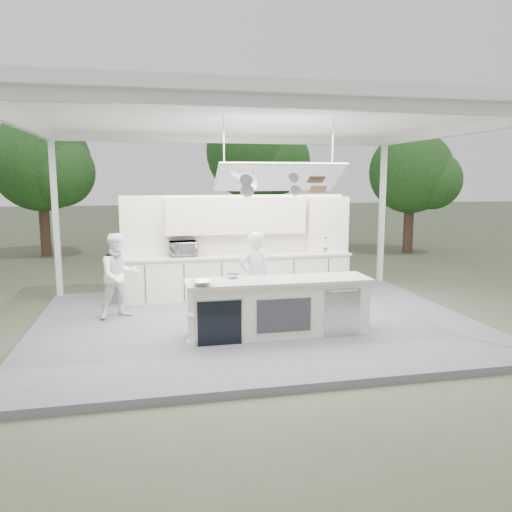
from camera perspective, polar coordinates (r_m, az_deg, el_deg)
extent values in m
plane|color=#4C583D|center=(9.39, -0.05, -8.04)|extent=(90.00, 90.00, 0.00)
cube|color=slate|center=(9.38, -0.05, -7.68)|extent=(8.00, 6.00, 0.12)
cube|color=white|center=(13.07, 14.20, 4.72)|extent=(0.12, 0.12, 3.70)
cube|color=white|center=(11.90, -21.92, 3.97)|extent=(0.12, 0.12, 3.70)
cube|color=white|center=(9.05, -0.05, 15.52)|extent=(8.20, 6.20, 0.16)
cube|color=white|center=(6.25, 5.79, 17.02)|extent=(8.00, 0.12, 0.16)
cube|color=white|center=(11.88, -3.06, 13.13)|extent=(8.00, 0.12, 0.16)
cube|color=white|center=(9.06, -25.70, 13.64)|extent=(0.12, 6.00, 0.16)
cube|color=white|center=(10.56, 21.71, 13.08)|extent=(0.12, 6.00, 0.16)
cube|color=white|center=(8.16, 2.68, 8.99)|extent=(2.00, 0.71, 0.43)
cube|color=white|center=(8.16, 2.68, 8.99)|extent=(2.06, 0.76, 0.46)
cylinder|color=white|center=(8.00, -3.69, 12.40)|extent=(0.02, 0.02, 0.95)
cylinder|color=white|center=(8.45, 8.75, 12.12)|extent=(0.02, 0.02, 0.95)
cylinder|color=silver|center=(8.20, -1.01, 7.46)|extent=(0.22, 0.14, 0.21)
cylinder|color=silver|center=(8.34, 4.50, 7.46)|extent=(0.18, 0.12, 0.18)
cube|color=olive|center=(8.48, 7.08, 7.58)|extent=(0.28, 0.18, 0.12)
cube|color=white|center=(8.44, 2.58, -5.97)|extent=(3.00, 0.70, 0.90)
cube|color=beige|center=(8.33, 2.60, -2.81)|extent=(3.10, 0.78, 0.05)
cylinder|color=white|center=(7.86, -7.48, -7.08)|extent=(0.11, 0.11, 0.92)
cube|color=black|center=(7.93, -4.19, -7.64)|extent=(0.70, 0.04, 0.72)
cube|color=silver|center=(7.93, -4.19, -7.64)|extent=(0.74, 0.03, 0.72)
cube|color=#333439|center=(8.12, 3.22, -6.80)|extent=(0.90, 0.02, 0.55)
cube|color=silver|center=(8.43, 9.83, -6.33)|extent=(0.62, 0.02, 0.78)
cube|color=white|center=(11.07, -2.11, -2.41)|extent=(5.00, 0.65, 0.90)
cube|color=beige|center=(10.99, -2.12, 0.02)|extent=(5.08, 0.72, 0.05)
cube|color=white|center=(11.25, -2.40, 1.26)|extent=(5.00, 0.10, 2.25)
cube|color=white|center=(11.05, -2.30, 4.64)|extent=(3.10, 0.38, 0.80)
cube|color=white|center=(11.57, 8.07, 3.50)|extent=(0.90, 0.45, 1.30)
cube|color=olive|center=(11.57, 8.07, 3.50)|extent=(0.84, 0.40, 0.03)
cylinder|color=silver|center=(11.47, 7.78, 0.75)|extent=(0.20, 0.20, 0.12)
cylinder|color=black|center=(11.45, 7.80, 1.54)|extent=(0.17, 0.17, 0.20)
cylinder|color=black|center=(11.59, 9.41, 0.74)|extent=(0.16, 0.16, 0.10)
cone|color=black|center=(11.57, 9.43, 1.58)|extent=(0.14, 0.14, 0.24)
cylinder|color=#4E3327|center=(19.21, -22.98, 3.12)|extent=(0.36, 0.36, 2.10)
sphere|color=#356224|center=(19.14, -23.38, 9.80)|extent=(3.40, 3.40, 3.40)
sphere|color=#356224|center=(18.52, -21.54, 8.91)|extent=(2.38, 2.38, 2.38)
cylinder|color=#4E3327|center=(21.30, -0.24, 4.78)|extent=(0.36, 0.36, 2.45)
sphere|color=#356224|center=(21.28, -0.24, 11.85)|extent=(4.00, 4.00, 4.00)
sphere|color=#356224|center=(20.86, 2.30, 10.80)|extent=(2.80, 2.80, 2.80)
cylinder|color=#4E3327|center=(19.32, 17.01, 3.20)|extent=(0.36, 0.36, 1.92)
sphere|color=#356224|center=(19.24, 17.28, 9.17)|extent=(3.00, 3.00, 3.00)
sphere|color=#356224|center=(19.15, 19.49, 8.17)|extent=(2.10, 2.10, 2.10)
imported|color=white|center=(9.05, -0.18, -2.46)|extent=(0.70, 0.56, 1.67)
imported|color=white|center=(9.72, -15.40, -2.19)|extent=(0.96, 0.88, 1.60)
imported|color=#AEB0B5|center=(10.85, -8.34, 0.82)|extent=(0.60, 0.42, 0.32)
imported|color=silver|center=(7.85, -6.16, -3.09)|extent=(0.40, 0.40, 0.08)
imported|color=#B0B3B7|center=(8.41, -2.64, -2.30)|extent=(0.26, 0.26, 0.06)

